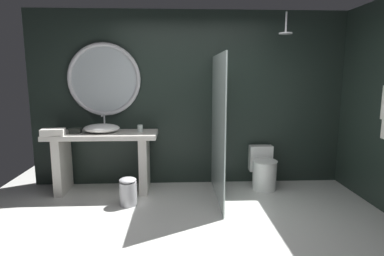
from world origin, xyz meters
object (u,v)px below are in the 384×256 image
vessel_sink (102,128)px  folded_hand_towel (53,132)px  round_wall_mirror (104,79)px  rain_shower_head (286,31)px  tissue_box (75,131)px  waste_bin (128,191)px  toilet (263,170)px  tumbler_cup (140,128)px

vessel_sink → folded_hand_towel: 0.63m
round_wall_mirror → rain_shower_head: 2.64m
vessel_sink → tissue_box: size_ratio=3.31×
round_wall_mirror → waste_bin: (0.42, -0.80, -1.41)m
round_wall_mirror → waste_bin: size_ratio=2.88×
vessel_sink → rain_shower_head: bearing=-2.2°
tissue_box → waste_bin: 1.17m
toilet → folded_hand_towel: (-2.94, -0.21, 0.63)m
tissue_box → folded_hand_towel: folded_hand_towel is taller
tissue_box → round_wall_mirror: round_wall_mirror is taller
vessel_sink → toilet: vessel_sink is taller
round_wall_mirror → tumbler_cup: bearing=-24.8°
waste_bin → round_wall_mirror: bearing=117.8°
vessel_sink → waste_bin: size_ratio=1.37×
folded_hand_towel → toilet: bearing=4.0°
vessel_sink → folded_hand_towel: (-0.60, -0.19, -0.02)m
vessel_sink → round_wall_mirror: (0.01, 0.26, 0.68)m
tumbler_cup → rain_shower_head: rain_shower_head is taller
vessel_sink → waste_bin: bearing=-51.4°
tissue_box → toilet: size_ratio=0.25×
toilet → waste_bin: bearing=-164.0°
round_wall_mirror → folded_hand_towel: size_ratio=3.58×
round_wall_mirror → rain_shower_head: bearing=-8.1°
vessel_sink → rain_shower_head: 2.87m
tissue_box → toilet: 2.77m
round_wall_mirror → folded_hand_towel: round_wall_mirror is taller
vessel_sink → tissue_box: 0.36m
waste_bin → folded_hand_towel: 1.30m
round_wall_mirror → waste_bin: bearing=-62.2°
folded_hand_towel → waste_bin: bearing=-18.3°
round_wall_mirror → rain_shower_head: (2.53, -0.36, 0.65)m
round_wall_mirror → toilet: round_wall_mirror is taller
rain_shower_head → folded_hand_towel: rain_shower_head is taller
vessel_sink → tumbler_cup: (0.54, 0.02, -0.01)m
vessel_sink → folded_hand_towel: bearing=-162.1°
vessel_sink → tissue_box: vessel_sink is taller
tumbler_cup → toilet: 1.91m
tumbler_cup → tissue_box: tumbler_cup is taller
rain_shower_head → toilet: (-0.20, 0.11, -1.97)m
toilet → rain_shower_head: bearing=-29.0°
tumbler_cup → waste_bin: bearing=-101.3°
tumbler_cup → tissue_box: size_ratio=0.68×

